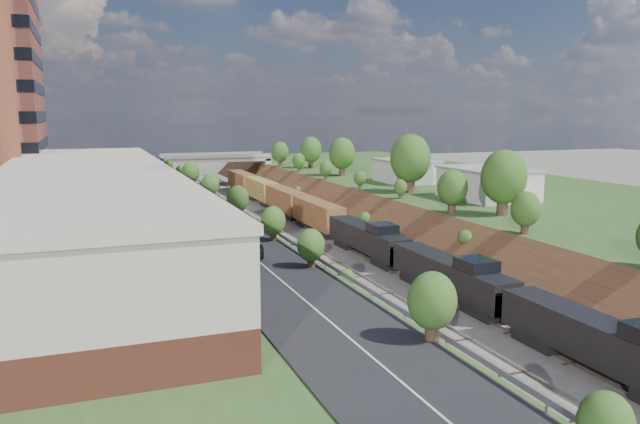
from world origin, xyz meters
The scene contains 16 objects.
platform_left centered at (-33.00, 60.00, 2.50)m, with size 44.00×180.00×5.00m, color #324E20.
platform_right centered at (33.00, 60.00, 2.50)m, with size 44.00×180.00×5.00m, color #324E20.
embankment_left centered at (-11.00, 60.00, 0.00)m, with size 7.07×180.00×7.07m, color brown.
embankment_right centered at (11.00, 60.00, 0.00)m, with size 7.07×180.00×7.07m, color brown.
rail_left_track centered at (-2.60, 60.00, 0.09)m, with size 1.58×180.00×0.18m, color gray.
rail_right_track centered at (2.60, 60.00, 0.09)m, with size 1.58×180.00×0.18m, color gray.
road centered at (-15.50, 60.00, 5.05)m, with size 8.00×180.00×0.10m, color black.
guardrail centered at (-11.40, 59.80, 5.55)m, with size 0.10×171.00×0.70m.
commercial_building centered at (-28.00, 38.00, 8.51)m, with size 14.30×62.30×7.00m.
overpass centered at (0.00, 122.00, 4.92)m, with size 24.50×8.30×7.40m.
white_building_near centered at (23.50, 52.00, 7.00)m, with size 9.00×12.00×4.00m, color silver.
white_building_far centered at (23.00, 74.00, 6.80)m, with size 8.00×10.00×3.60m, color silver.
tree_right_large centered at (17.00, 40.00, 9.38)m, with size 5.25×5.25×7.61m.
tree_left_crest centered at (-11.80, 20.00, 7.04)m, with size 2.45×2.45×3.55m.
freight_train centered at (2.60, 60.98, 2.43)m, with size 2.81×113.94×4.55m.
suv centered at (-16.98, 26.70, 5.93)m, with size 2.75×5.97×1.66m, color black.
Camera 1 is at (-28.07, -19.18, 16.92)m, focal length 35.00 mm.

